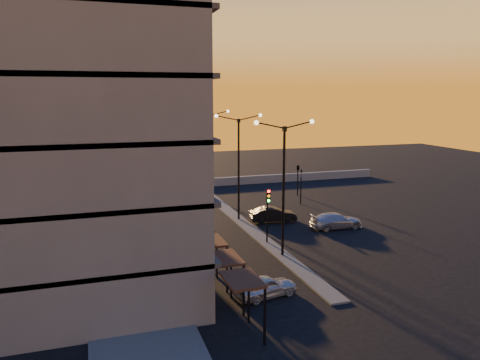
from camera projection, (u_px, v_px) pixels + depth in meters
name	position (u px, v px, depth m)	size (l,w,h in m)	color
ground	(282.00, 256.00, 32.71)	(120.00, 120.00, 0.00)	black
sidewalk_west	(124.00, 253.00, 33.25)	(5.00, 40.00, 0.12)	#4E4E4C
median	(239.00, 219.00, 42.06)	(1.20, 36.00, 0.12)	#4E4E4C
parapet	(214.00, 182.00, 57.55)	(44.00, 0.50, 1.00)	gray
building	(56.00, 81.00, 26.32)	(14.35, 17.08, 25.00)	#67635B
streetlamp_near	(284.00, 178.00, 31.70)	(4.32, 0.32, 9.51)	black
streetlamp_mid	(239.00, 159.00, 41.05)	(4.32, 0.32, 9.51)	black
streetlamp_far	(210.00, 147.00, 50.40)	(4.32, 0.32, 9.51)	black
traffic_light_main	(268.00, 207.00, 34.87)	(0.28, 0.44, 4.25)	black
signal_east_a	(301.00, 186.00, 47.89)	(0.13, 0.16, 3.60)	black
signal_east_b	(298.00, 168.00, 51.87)	(0.42, 1.99, 3.60)	black
car_hatchback	(266.00, 286.00, 26.10)	(1.46, 3.62, 1.23)	#B7BBBF
car_sedan	(273.00, 214.00, 41.38)	(1.43, 4.10, 1.35)	black
car_wagon	(336.00, 221.00, 39.48)	(1.83, 4.49, 1.30)	#B2B3BA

